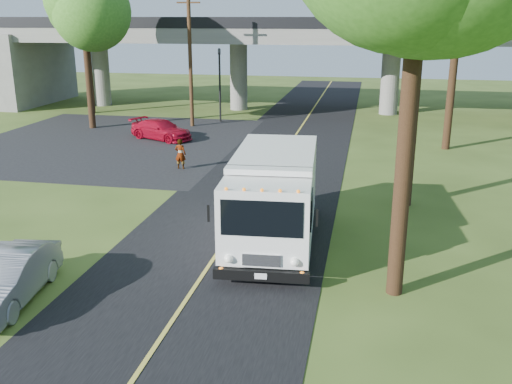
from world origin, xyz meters
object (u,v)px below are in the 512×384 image
(utility_pole, at_px, (190,59))
(tree_left_lot, at_px, (84,7))
(red_sedan, at_px, (161,130))
(pedestrian, at_px, (180,154))
(step_van, at_px, (274,196))
(traffic_signal, at_px, (220,77))
(silver_sedan, at_px, (7,278))
(tree_left_far, at_px, (86,15))

(utility_pole, distance_m, tree_left_lot, 7.43)
(red_sedan, distance_m, pedestrian, 7.53)
(tree_left_lot, xyz_separation_m, step_van, (15.39, -17.83, -6.25))
(traffic_signal, height_order, tree_left_lot, tree_left_lot)
(utility_pole, height_order, silver_sedan, utility_pole)
(red_sedan, relative_size, pedestrian, 2.73)
(step_van, relative_size, silver_sedan, 1.81)
(step_van, height_order, silver_sedan, step_van)
(step_van, distance_m, red_sedan, 18.14)
(pedestrian, bearing_deg, red_sedan, -59.48)
(step_van, relative_size, red_sedan, 1.76)
(utility_pole, xyz_separation_m, red_sedan, (-0.55, -4.67, -3.98))
(tree_left_lot, relative_size, pedestrian, 6.81)
(utility_pole, bearing_deg, tree_left_lot, -161.03)
(tree_left_far, bearing_deg, silver_sedan, -67.51)
(utility_pole, distance_m, tree_left_far, 10.45)
(tree_left_far, xyz_separation_m, red_sedan, (8.75, -8.51, -6.84))
(utility_pole, height_order, tree_left_far, tree_left_far)
(pedestrian, bearing_deg, utility_pole, -72.53)
(utility_pole, relative_size, pedestrian, 5.84)
(step_van, bearing_deg, utility_pole, 110.39)
(traffic_signal, bearing_deg, tree_left_lot, -151.89)
(traffic_signal, bearing_deg, silver_sedan, -87.19)
(tree_left_lot, relative_size, red_sedan, 2.50)
(tree_left_lot, bearing_deg, traffic_signal, 28.11)
(traffic_signal, relative_size, pedestrian, 3.37)
(traffic_signal, relative_size, utility_pole, 0.58)
(utility_pole, xyz_separation_m, tree_left_lot, (-6.29, -2.16, 3.31))
(traffic_signal, bearing_deg, tree_left_far, 170.35)
(tree_left_lot, distance_m, silver_sedan, 26.09)
(tree_left_lot, height_order, pedestrian, tree_left_lot)
(traffic_signal, distance_m, step_van, 23.32)
(traffic_signal, xyz_separation_m, red_sedan, (-2.05, -6.67, -2.59))
(red_sedan, relative_size, silver_sedan, 1.03)
(utility_pole, xyz_separation_m, pedestrian, (2.94, -11.34, -3.82))
(silver_sedan, bearing_deg, pedestrian, 81.76)
(red_sedan, bearing_deg, step_van, -124.48)
(silver_sedan, relative_size, pedestrian, 2.65)
(tree_left_far, distance_m, pedestrian, 20.61)
(tree_left_lot, bearing_deg, utility_pole, 18.97)
(traffic_signal, height_order, utility_pole, utility_pole)
(traffic_signal, bearing_deg, red_sedan, -107.05)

